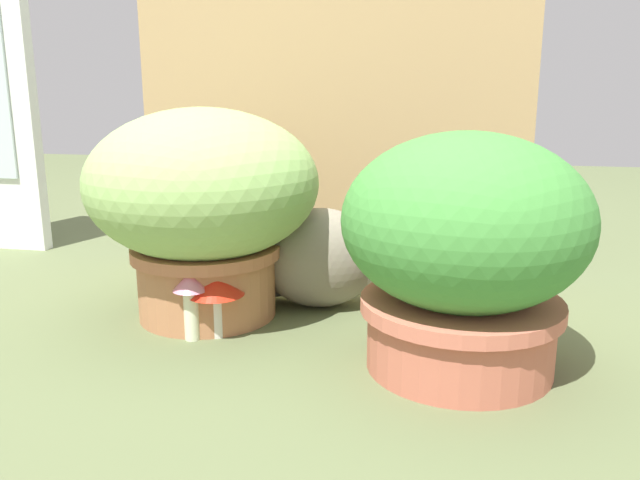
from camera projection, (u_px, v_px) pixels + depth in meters
ground_plane at (243, 331)px, 1.28m from camera, size 6.00×6.00×0.00m
cardboard_backdrop at (330, 81)px, 1.64m from camera, size 1.02×0.03×0.97m
grass_planter at (204, 200)px, 1.31m from camera, size 0.47×0.47×0.44m
leafy_planter at (464, 247)px, 1.06m from camera, size 0.41×0.41×0.41m
cat at (327, 252)px, 1.40m from camera, size 0.39×0.22×0.32m
mushroom_ornament_pink at (191, 293)px, 1.21m from camera, size 0.07×0.07×0.14m
mushroom_ornament_red at (216, 289)px, 1.23m from camera, size 0.11×0.11×0.13m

